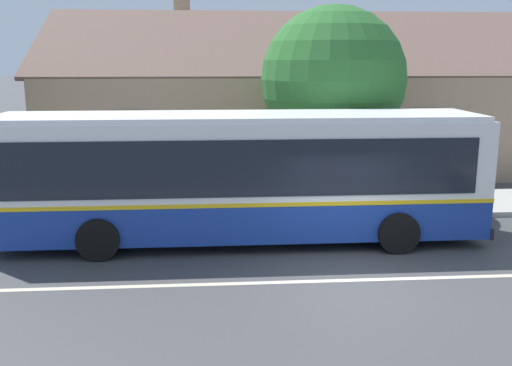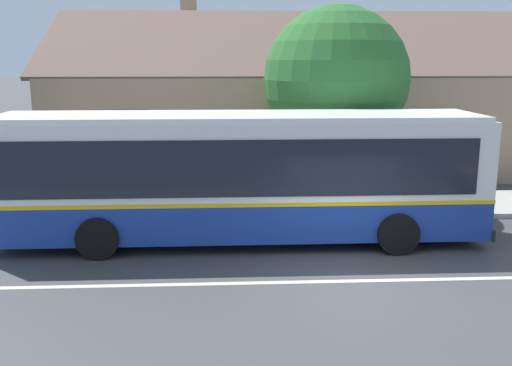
# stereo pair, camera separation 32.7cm
# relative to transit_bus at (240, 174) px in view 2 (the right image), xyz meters

# --- Properties ---
(ground_plane) EXTENTS (300.00, 300.00, 0.00)m
(ground_plane) POSITION_rel_transit_bus_xyz_m (2.36, -2.90, -1.74)
(ground_plane) COLOR #424244
(sidewalk_far) EXTENTS (60.00, 3.00, 0.15)m
(sidewalk_far) POSITION_rel_transit_bus_xyz_m (2.36, 3.10, -1.67)
(sidewalk_far) COLOR #ADAAA3
(sidewalk_far) RESTS_ON ground
(lane_divider_stripe) EXTENTS (60.00, 0.16, 0.01)m
(lane_divider_stripe) POSITION_rel_transit_bus_xyz_m (2.36, -2.90, -1.74)
(lane_divider_stripe) COLOR beige
(lane_divider_stripe) RESTS_ON ground
(community_building) EXTENTS (23.30, 10.86, 7.64)m
(community_building) POSITION_rel_transit_bus_xyz_m (4.28, 11.59, 0.35)
(community_building) COLOR tan
(community_building) RESTS_ON ground
(transit_bus) EXTENTS (12.16, 2.82, 3.25)m
(transit_bus) POSITION_rel_transit_bus_xyz_m (0.00, 0.00, 0.00)
(transit_bus) COLOR navy
(transit_bus) RESTS_ON ground
(street_tree_primary) EXTENTS (4.51, 4.51, 6.21)m
(street_tree_primary) POSITION_rel_transit_bus_xyz_m (3.21, 3.70, 2.04)
(street_tree_primary) COLOR #4C3828
(street_tree_primary) RESTS_ON ground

